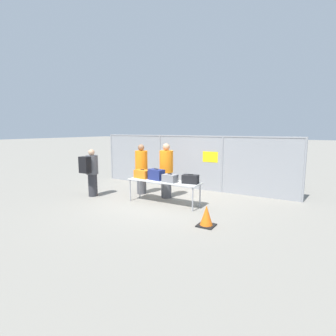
{
  "coord_description": "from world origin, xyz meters",
  "views": [
    {
      "loc": [
        4.49,
        -6.93,
        2.33
      ],
      "look_at": [
        0.08,
        0.55,
        1.05
      ],
      "focal_mm": 28.0,
      "sensor_mm": 36.0,
      "label": 1
    }
  ],
  "objects_px": {
    "security_worker_near": "(166,170)",
    "security_worker_far": "(141,168)",
    "inspection_table": "(164,182)",
    "traveler_hooded": "(91,171)",
    "suitcase_black": "(190,179)",
    "traffic_cone": "(206,217)",
    "suitcase_navy": "(156,175)",
    "suitcase_orange": "(143,174)",
    "suitcase_grey": "(170,178)",
    "utility_trailer": "(247,172)"
  },
  "relations": [
    {
      "from": "security_worker_near",
      "to": "security_worker_far",
      "type": "relative_size",
      "value": 1.03
    },
    {
      "from": "inspection_table",
      "to": "traveler_hooded",
      "type": "distance_m",
      "value": 2.71
    },
    {
      "from": "traveler_hooded",
      "to": "security_worker_near",
      "type": "xyz_separation_m",
      "value": [
        2.34,
        1.2,
        0.05
      ]
    },
    {
      "from": "suitcase_black",
      "to": "security_worker_far",
      "type": "distance_m",
      "value": 2.36
    },
    {
      "from": "security_worker_far",
      "to": "traffic_cone",
      "type": "height_order",
      "value": "security_worker_far"
    },
    {
      "from": "suitcase_navy",
      "to": "suitcase_orange",
      "type": "bearing_deg",
      "value": 175.98
    },
    {
      "from": "suitcase_grey",
      "to": "security_worker_far",
      "type": "bearing_deg",
      "value": 154.32
    },
    {
      "from": "security_worker_far",
      "to": "inspection_table",
      "type": "bearing_deg",
      "value": 146.62
    },
    {
      "from": "suitcase_black",
      "to": "security_worker_far",
      "type": "relative_size",
      "value": 0.28
    },
    {
      "from": "security_worker_near",
      "to": "security_worker_far",
      "type": "xyz_separation_m",
      "value": [
        -1.06,
        0.02,
        -0.03
      ]
    },
    {
      "from": "suitcase_grey",
      "to": "traffic_cone",
      "type": "bearing_deg",
      "value": -32.84
    },
    {
      "from": "inspection_table",
      "to": "suitcase_grey",
      "type": "relative_size",
      "value": 5.13
    },
    {
      "from": "security_worker_far",
      "to": "traffic_cone",
      "type": "bearing_deg",
      "value": 144.3
    },
    {
      "from": "suitcase_black",
      "to": "traffic_cone",
      "type": "xyz_separation_m",
      "value": [
        1.02,
        -1.22,
        -0.63
      ]
    },
    {
      "from": "inspection_table",
      "to": "suitcase_orange",
      "type": "xyz_separation_m",
      "value": [
        -0.85,
        0.05,
        0.19
      ]
    },
    {
      "from": "inspection_table",
      "to": "utility_trailer",
      "type": "relative_size",
      "value": 0.68
    },
    {
      "from": "suitcase_grey",
      "to": "utility_trailer",
      "type": "bearing_deg",
      "value": 78.74
    },
    {
      "from": "suitcase_orange",
      "to": "utility_trailer",
      "type": "distance_m",
      "value": 5.56
    },
    {
      "from": "inspection_table",
      "to": "security_worker_far",
      "type": "distance_m",
      "value": 1.56
    },
    {
      "from": "suitcase_grey",
      "to": "security_worker_far",
      "type": "distance_m",
      "value": 1.84
    },
    {
      "from": "traveler_hooded",
      "to": "security_worker_near",
      "type": "height_order",
      "value": "security_worker_near"
    },
    {
      "from": "inspection_table",
      "to": "suitcase_black",
      "type": "distance_m",
      "value": 0.91
    },
    {
      "from": "inspection_table",
      "to": "suitcase_black",
      "type": "relative_size",
      "value": 4.69
    },
    {
      "from": "suitcase_orange",
      "to": "security_worker_far",
      "type": "relative_size",
      "value": 0.31
    },
    {
      "from": "suitcase_navy",
      "to": "traffic_cone",
      "type": "bearing_deg",
      "value": -27.82
    },
    {
      "from": "traffic_cone",
      "to": "security_worker_near",
      "type": "bearing_deg",
      "value": 140.55
    },
    {
      "from": "security_worker_near",
      "to": "utility_trailer",
      "type": "height_order",
      "value": "security_worker_near"
    },
    {
      "from": "utility_trailer",
      "to": "security_worker_near",
      "type": "bearing_deg",
      "value": -110.1
    },
    {
      "from": "suitcase_navy",
      "to": "security_worker_far",
      "type": "distance_m",
      "value": 1.3
    },
    {
      "from": "suitcase_orange",
      "to": "suitcase_navy",
      "type": "height_order",
      "value": "suitcase_navy"
    },
    {
      "from": "suitcase_black",
      "to": "security_worker_near",
      "type": "height_order",
      "value": "security_worker_near"
    },
    {
      "from": "suitcase_grey",
      "to": "suitcase_black",
      "type": "distance_m",
      "value": 0.63
    },
    {
      "from": "inspection_table",
      "to": "suitcase_black",
      "type": "height_order",
      "value": "suitcase_black"
    },
    {
      "from": "inspection_table",
      "to": "security_worker_near",
      "type": "distance_m",
      "value": 0.8
    },
    {
      "from": "security_worker_near",
      "to": "traffic_cone",
      "type": "bearing_deg",
      "value": 158.0
    },
    {
      "from": "suitcase_navy",
      "to": "suitcase_grey",
      "type": "height_order",
      "value": "suitcase_navy"
    },
    {
      "from": "inspection_table",
      "to": "suitcase_orange",
      "type": "relative_size",
      "value": 4.26
    },
    {
      "from": "suitcase_navy",
      "to": "suitcase_black",
      "type": "distance_m",
      "value": 1.17
    },
    {
      "from": "traveler_hooded",
      "to": "suitcase_orange",
      "type": "bearing_deg",
      "value": 6.18
    },
    {
      "from": "traveler_hooded",
      "to": "security_worker_far",
      "type": "distance_m",
      "value": 1.76
    },
    {
      "from": "security_worker_near",
      "to": "security_worker_far",
      "type": "height_order",
      "value": "security_worker_near"
    },
    {
      "from": "suitcase_black",
      "to": "security_worker_near",
      "type": "distance_m",
      "value": 1.35
    },
    {
      "from": "inspection_table",
      "to": "traffic_cone",
      "type": "relative_size",
      "value": 4.63
    },
    {
      "from": "suitcase_grey",
      "to": "traffic_cone",
      "type": "height_order",
      "value": "suitcase_grey"
    },
    {
      "from": "suitcase_navy",
      "to": "security_worker_near",
      "type": "distance_m",
      "value": 0.68
    },
    {
      "from": "suitcase_orange",
      "to": "utility_trailer",
      "type": "xyz_separation_m",
      "value": [
        2.18,
        5.1,
        -0.45
      ]
    },
    {
      "from": "suitcase_grey",
      "to": "suitcase_navy",
      "type": "bearing_deg",
      "value": 169.63
    },
    {
      "from": "suitcase_orange",
      "to": "suitcase_grey",
      "type": "height_order",
      "value": "suitcase_orange"
    },
    {
      "from": "inspection_table",
      "to": "suitcase_grey",
      "type": "distance_m",
      "value": 0.34
    },
    {
      "from": "traveler_hooded",
      "to": "security_worker_near",
      "type": "distance_m",
      "value": 2.63
    }
  ]
}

